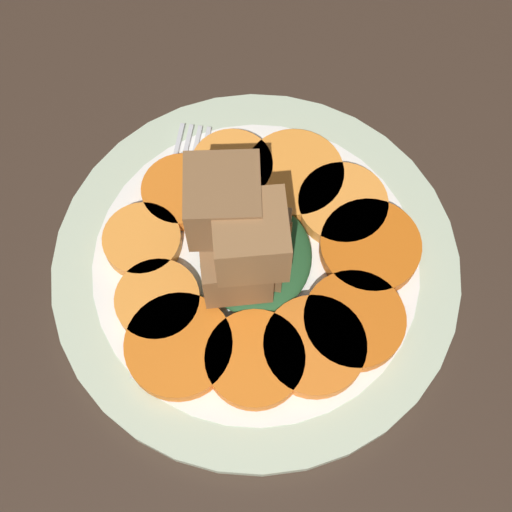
{
  "coord_description": "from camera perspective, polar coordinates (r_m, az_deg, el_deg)",
  "views": [
    {
      "loc": [
        18.86,
        3.2,
        47.78
      ],
      "look_at": [
        0.0,
        0.0,
        4.1
      ],
      "focal_mm": 50.0,
      "sensor_mm": 36.0,
      "label": 1
    }
  ],
  "objects": [
    {
      "name": "carrot_slice_5",
      "position": [
        0.47,
        -7.85,
        -3.58
      ],
      "size": [
        5.6,
        5.6,
        1.19
      ],
      "primitive_type": "cylinder",
      "color": "orange",
      "rests_on": "plate"
    },
    {
      "name": "plate",
      "position": [
        0.49,
        0.0,
        -0.74
      ],
      "size": [
        27.97,
        27.97,
        1.05
      ],
      "color": "beige",
      "rests_on": "table_slab"
    },
    {
      "name": "carrot_slice_6",
      "position": [
        0.46,
        -6.18,
        -7.19
      ],
      "size": [
        6.94,
        6.94,
        1.19
      ],
      "primitive_type": "cylinder",
      "color": "orange",
      "rests_on": "plate"
    },
    {
      "name": "carrot_slice_10",
      "position": [
        0.49,
        9.1,
        0.72
      ],
      "size": [
        6.87,
        6.87,
        1.19
      ],
      "primitive_type": "cylinder",
      "color": "#D66014",
      "rests_on": "plate"
    },
    {
      "name": "carrot_slice_4",
      "position": [
        0.49,
        -9.02,
        1.46
      ],
      "size": [
        5.33,
        5.33,
        1.19
      ],
      "primitive_type": "cylinder",
      "color": "orange",
      "rests_on": "plate"
    },
    {
      "name": "carrot_slice_2",
      "position": [
        0.51,
        -1.94,
        7.07
      ],
      "size": [
        5.87,
        5.87,
        1.19
      ],
      "primitive_type": "cylinder",
      "color": "orange",
      "rests_on": "plate"
    },
    {
      "name": "table_slab",
      "position": [
        0.51,
        0.0,
        -1.41
      ],
      "size": [
        120.0,
        120.0,
        2.0
      ],
      "primitive_type": "cube",
      "color": "#38281E",
      "rests_on": "ground"
    },
    {
      "name": "carrot_slice_1",
      "position": [
        0.51,
        3.09,
        6.5
      ],
      "size": [
        7.0,
        7.0,
        1.19
      ],
      "primitive_type": "cylinder",
      "color": "orange",
      "rests_on": "plate"
    },
    {
      "name": "carrot_slice_3",
      "position": [
        0.51,
        -5.98,
        5.14
      ],
      "size": [
        5.58,
        5.58,
        1.19
      ],
      "primitive_type": "cylinder",
      "color": "orange",
      "rests_on": "plate"
    },
    {
      "name": "carrot_slice_0",
      "position": [
        0.5,
        6.93,
        4.07
      ],
      "size": [
        6.27,
        6.27,
        1.19
      ],
      "primitive_type": "cylinder",
      "color": "orange",
      "rests_on": "plate"
    },
    {
      "name": "fork",
      "position": [
        0.5,
        -6.81,
        1.57
      ],
      "size": [
        19.26,
        2.38,
        0.4
      ],
      "rotation": [
        0.0,
        0.0,
        0.01
      ],
      "color": "silver",
      "rests_on": "plate"
    },
    {
      "name": "carrot_slice_7",
      "position": [
        0.46,
        -0.08,
        -8.27
      ],
      "size": [
        6.39,
        6.39,
        1.19
      ],
      "primitive_type": "cylinder",
      "color": "orange",
      "rests_on": "plate"
    },
    {
      "name": "center_pile",
      "position": [
        0.44,
        -0.87,
        0.99
      ],
      "size": [
        8.67,
        8.24,
        10.29
      ],
      "color": "#235128",
      "rests_on": "plate"
    },
    {
      "name": "carrot_slice_9",
      "position": [
        0.47,
        7.84,
        -5.13
      ],
      "size": [
        6.65,
        6.65,
        1.19
      ],
      "primitive_type": "cylinder",
      "color": "orange",
      "rests_on": "plate"
    },
    {
      "name": "carrot_slice_8",
      "position": [
        0.46,
        4.7,
        -7.21
      ],
      "size": [
        6.62,
        6.62,
        1.19
      ],
      "primitive_type": "cylinder",
      "color": "orange",
      "rests_on": "plate"
    }
  ]
}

